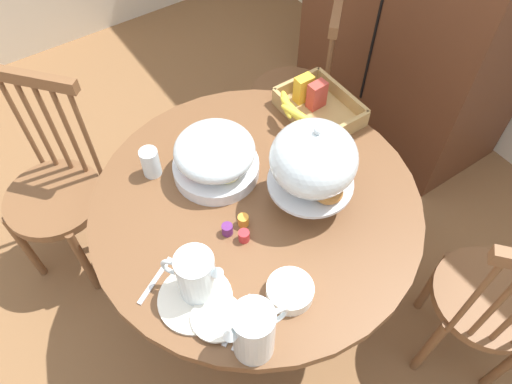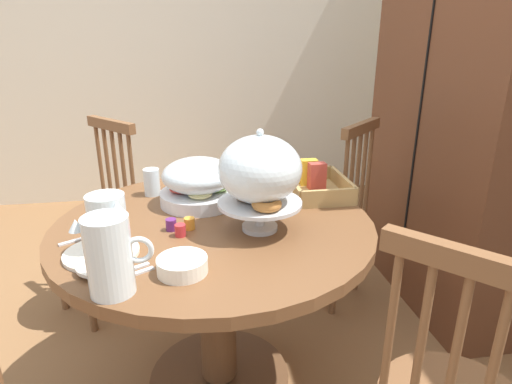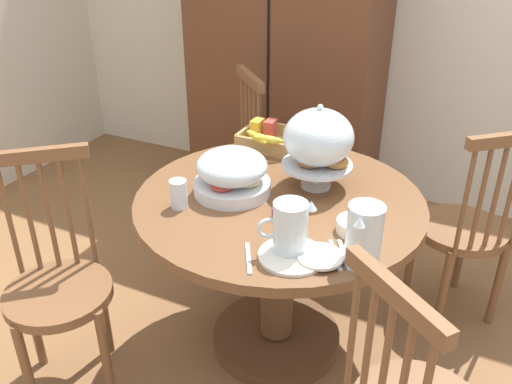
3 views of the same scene
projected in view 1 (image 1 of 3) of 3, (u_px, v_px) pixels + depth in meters
The scene contains 20 objects.
ground_plane at pixel (235, 336), 2.13m from camera, with size 10.00×10.00×0.00m, color brown.
dining_table at pixel (256, 237), 1.83m from camera, with size 1.12×1.12×0.74m.
windsor_chair_near_window at pixel (296, 96), 2.38m from camera, with size 0.47×0.47×0.97m.
windsor_chair_by_cabinet at pixel (57, 194), 2.03m from camera, with size 0.47×0.47×0.97m.
windsor_chair_far_side at pixel (489, 303), 1.74m from camera, with size 0.47×0.47×0.97m.
pastry_stand_with_dome at pixel (313, 162), 1.50m from camera, with size 0.28×0.28×0.34m.
fruit_platter_covered at pixel (215, 156), 1.66m from camera, with size 0.30×0.30×0.18m.
orange_juice_pitcher at pixel (254, 333), 1.28m from camera, with size 0.11×0.20×0.21m.
milk_pitcher at pixel (197, 277), 1.39m from camera, with size 0.17×0.14×0.18m.
cereal_basket at pixel (314, 105), 1.87m from camera, with size 0.32×0.30×0.12m.
china_plate_large at pixel (195, 299), 1.43m from camera, with size 0.22×0.22×0.01m, color white.
china_plate_small at pixel (217, 317), 1.39m from camera, with size 0.15×0.15×0.01m, color white.
cereal_bowl at pixel (290, 291), 1.43m from camera, with size 0.14×0.14×0.04m, color white.
drinking_glass at pixel (150, 162), 1.68m from camera, with size 0.06×0.06×0.11m, color silver.
jam_jar_strawberry at pixel (244, 236), 1.54m from camera, with size 0.04×0.04×0.04m, color #B7282D.
jam_jar_apricot at pixel (243, 220), 1.58m from camera, with size 0.04×0.04×0.04m, color orange.
jam_jar_grape at pixel (227, 229), 1.56m from camera, with size 0.04×0.04×0.04m, color #5B2366.
table_knife at pixel (238, 320), 1.40m from camera, with size 0.17×0.01×0.01m, color silver.
dinner_fork at pixel (247, 324), 1.39m from camera, with size 0.17×0.01×0.01m, color silver.
soup_spoon at pixel (155, 280), 1.47m from camera, with size 0.17×0.01×0.01m, color silver.
Camera 1 is at (0.70, -0.36, 2.08)m, focal length 34.41 mm.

